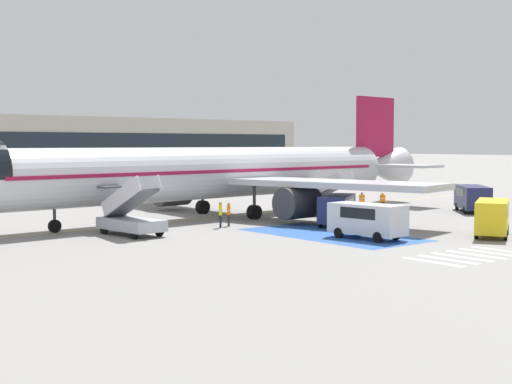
% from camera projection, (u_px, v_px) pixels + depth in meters
% --- Properties ---
extents(ground_plane, '(600.00, 600.00, 0.00)m').
position_uv_depth(ground_plane, '(202.00, 217.00, 55.73)').
color(ground_plane, gray).
extents(apron_leadline_yellow, '(81.50, 6.87, 0.01)m').
position_uv_depth(apron_leadline_yellow, '(211.00, 218.00, 55.32)').
color(apron_leadline_yellow, gold).
rests_on(apron_leadline_yellow, ground_plane).
extents(apron_stand_patch_blue, '(5.92, 12.20, 0.01)m').
position_uv_depth(apron_stand_patch_blue, '(332.00, 235.00, 45.09)').
color(apron_stand_patch_blue, '#2856A8').
rests_on(apron_stand_patch_blue, ground_plane).
extents(apron_walkway_bar_0, '(0.44, 3.60, 0.01)m').
position_uv_depth(apron_walkway_bar_0, '(433.00, 262.00, 34.68)').
color(apron_walkway_bar_0, silver).
rests_on(apron_walkway_bar_0, ground_plane).
extents(apron_walkway_bar_1, '(0.44, 3.60, 0.01)m').
position_uv_depth(apron_walkway_bar_1, '(447.00, 259.00, 35.44)').
color(apron_walkway_bar_1, silver).
rests_on(apron_walkway_bar_1, ground_plane).
extents(apron_walkway_bar_2, '(0.44, 3.60, 0.01)m').
position_uv_depth(apron_walkway_bar_2, '(462.00, 257.00, 36.19)').
color(apron_walkway_bar_2, silver).
rests_on(apron_walkway_bar_2, ground_plane).
extents(apron_walkway_bar_3, '(0.44, 3.60, 0.01)m').
position_uv_depth(apron_walkway_bar_3, '(476.00, 255.00, 36.95)').
color(apron_walkway_bar_3, silver).
rests_on(apron_walkway_bar_3, ground_plane).
extents(apron_walkway_bar_4, '(0.44, 3.60, 0.01)m').
position_uv_depth(apron_walkway_bar_4, '(489.00, 253.00, 37.70)').
color(apron_walkway_bar_4, silver).
rests_on(apron_walkway_bar_4, ground_plane).
extents(apron_walkway_bar_5, '(0.44, 3.60, 0.01)m').
position_uv_depth(apron_walkway_bar_5, '(501.00, 250.00, 38.45)').
color(apron_walkway_bar_5, silver).
rests_on(apron_walkway_bar_5, ground_plane).
extents(airliner, '(48.24, 35.34, 10.29)m').
position_uv_depth(airliner, '(217.00, 173.00, 55.51)').
color(airliner, silver).
rests_on(airliner, ground_plane).
extents(boarding_stairs_forward, '(2.58, 5.37, 3.86)m').
position_uv_depth(boarding_stairs_forward, '(131.00, 220.00, 44.83)').
color(boarding_stairs_forward, '#ADB2BA').
rests_on(boarding_stairs_forward, ground_plane).
extents(boarding_stairs_aft, '(2.58, 5.37, 3.64)m').
position_uv_depth(boarding_stairs_aft, '(327.00, 203.00, 57.84)').
color(boarding_stairs_aft, '#ADB2BA').
rests_on(boarding_stairs_aft, ground_plane).
extents(fuel_tanker, '(10.05, 2.70, 3.46)m').
position_uv_depth(fuel_tanker, '(131.00, 181.00, 75.96)').
color(fuel_tanker, '#38383D').
rests_on(fuel_tanker, ground_plane).
extents(service_van_0, '(4.98, 4.28, 2.15)m').
position_uv_depth(service_van_0, '(337.00, 207.00, 50.07)').
color(service_van_0, '#1E234C').
rests_on(service_van_0, ground_plane).
extents(service_van_1, '(2.35, 4.87, 2.13)m').
position_uv_depth(service_van_1, '(367.00, 218.00, 43.04)').
color(service_van_1, silver).
rests_on(service_van_1, ground_plane).
extents(service_van_2, '(5.15, 4.03, 2.26)m').
position_uv_depth(service_van_2, '(492.00, 215.00, 44.12)').
color(service_van_2, yellow).
rests_on(service_van_2, ground_plane).
extents(service_van_3, '(5.32, 5.40, 2.20)m').
position_uv_depth(service_van_3, '(472.00, 196.00, 60.07)').
color(service_van_3, '#1E234C').
rests_on(service_van_3, ground_plane).
extents(ground_crew_0, '(0.48, 0.37, 1.63)m').
position_uv_depth(ground_crew_0, '(383.00, 200.00, 60.85)').
color(ground_crew_0, black).
rests_on(ground_crew_0, ground_plane).
extents(ground_crew_1, '(0.48, 0.36, 1.65)m').
position_uv_depth(ground_crew_1, '(362.00, 200.00, 60.72)').
color(ground_crew_1, '#191E38').
rests_on(ground_crew_1, ground_plane).
extents(ground_crew_2, '(0.43, 0.49, 1.81)m').
position_uv_depth(ground_crew_2, '(220.00, 213.00, 48.76)').
color(ground_crew_2, '#191E38').
rests_on(ground_crew_2, ground_plane).
extents(ground_crew_3, '(0.46, 0.47, 1.68)m').
position_uv_depth(ground_crew_3, '(229.00, 213.00, 49.68)').
color(ground_crew_3, '#2D2D33').
rests_on(ground_crew_3, ground_plane).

